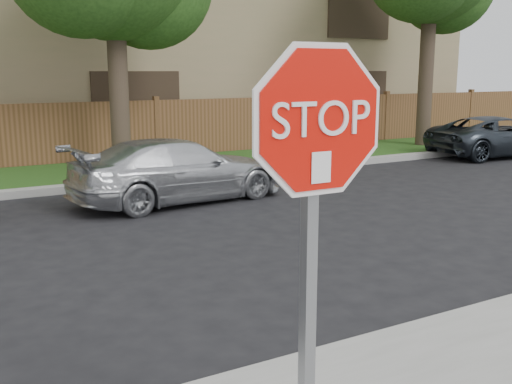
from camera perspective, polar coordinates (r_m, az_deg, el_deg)
far_curb at (r=12.27m, az=-21.64°, el=-0.11°), size 70.00×0.30×0.15m
grass_strip at (r=13.89m, az=-22.62°, el=1.02°), size 70.00×3.00×0.12m
stop_sign at (r=2.90m, az=5.67°, el=0.51°), size 1.01×0.13×2.55m
sedan_right at (r=11.06m, az=-7.44°, el=2.08°), size 4.17×2.08×1.16m
sedan_far_right at (r=18.14m, az=22.02°, el=4.94°), size 4.21×2.30×1.12m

